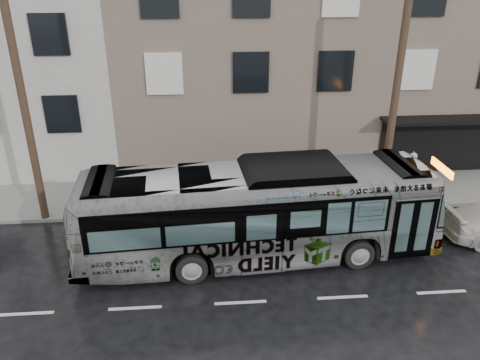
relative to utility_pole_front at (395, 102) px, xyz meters
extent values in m
plane|color=black|center=(-6.50, -3.30, -4.65)|extent=(120.00, 120.00, 0.00)
cube|color=gray|center=(-6.50, 1.60, -4.58)|extent=(90.00, 3.60, 0.15)
cube|color=#7A6C5E|center=(-1.50, 9.40, 0.85)|extent=(20.00, 12.00, 11.00)
cylinder|color=#4C3826|center=(0.00, 0.00, 0.00)|extent=(0.30, 0.30, 9.00)
cylinder|color=#4C3826|center=(-14.00, 0.00, 0.00)|extent=(0.30, 0.30, 9.00)
cylinder|color=slate|center=(1.10, 0.00, -3.30)|extent=(0.06, 0.06, 2.40)
imported|color=#B2B2B2|center=(-5.70, -3.21, -2.92)|extent=(12.56, 3.75, 3.45)
camera|label=1|loc=(-7.44, -17.31, 4.69)|focal=35.00mm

